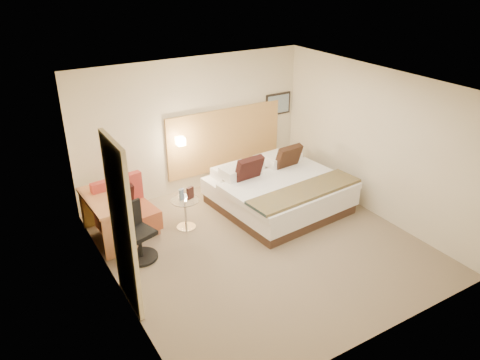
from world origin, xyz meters
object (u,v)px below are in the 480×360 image
lounge_chair (126,213)px  desk_chair (138,237)px  bed (278,191)px  side_table (185,212)px  desk (107,207)px

lounge_chair → desk_chair: (-0.10, -0.85, 0.01)m
desk_chair → lounge_chair: bearing=83.4°
bed → side_table: bearing=173.0°
side_table → desk: size_ratio=0.49×
bed → desk: size_ratio=1.84×
side_table → desk: bearing=164.8°
desk → desk_chair: size_ratio=1.38×
bed → lounge_chair: bearing=167.1°
lounge_chair → desk_chair: bearing=-96.6°
bed → desk_chair: bed is taller
bed → desk: bearing=169.6°
bed → lounge_chair: 2.83m
side_table → desk_chair: size_ratio=0.67×
lounge_chair → side_table: (0.93, -0.41, -0.07)m
bed → lounge_chair: size_ratio=2.37×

